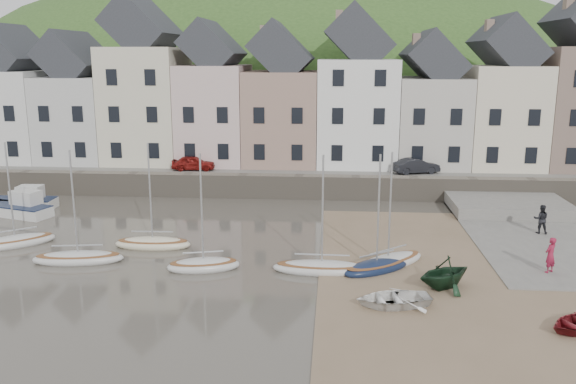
# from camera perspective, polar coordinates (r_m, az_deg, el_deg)

# --- Properties ---
(ground) EXTENTS (160.00, 160.00, 0.00)m
(ground) POSITION_cam_1_polar(r_m,az_deg,el_deg) (30.29, -0.89, -8.10)
(ground) COLOR #454036
(ground) RESTS_ON ground
(quay_land) EXTENTS (90.00, 30.00, 1.50)m
(quay_land) POSITION_cam_1_polar(r_m,az_deg,el_deg) (61.04, 1.90, 3.40)
(quay_land) COLOR #315020
(quay_land) RESTS_ON ground
(quay_street) EXTENTS (70.00, 7.00, 0.10)m
(quay_street) POSITION_cam_1_polar(r_m,az_deg,el_deg) (49.60, 1.31, 2.12)
(quay_street) COLOR slate
(quay_street) RESTS_ON quay_land
(seawall) EXTENTS (70.00, 1.20, 1.80)m
(seawall) POSITION_cam_1_polar(r_m,az_deg,el_deg) (46.30, 1.06, 0.51)
(seawall) COLOR slate
(seawall) RESTS_ON ground
(beach) EXTENTS (18.00, 26.00, 0.06)m
(beach) POSITION_cam_1_polar(r_m,az_deg,el_deg) (31.29, 19.82, -8.14)
(beach) COLOR #766148
(beach) RESTS_ON ground
(slipway) EXTENTS (8.00, 18.00, 0.12)m
(slipway) POSITION_cam_1_polar(r_m,az_deg,el_deg) (39.69, 22.43, -3.87)
(slipway) COLOR slate
(slipway) RESTS_ON ground
(hillside) EXTENTS (134.40, 84.00, 84.00)m
(hillside) POSITION_cam_1_polar(r_m,az_deg,el_deg) (93.06, -0.48, -5.11)
(hillside) COLOR #315020
(hillside) RESTS_ON ground
(townhouse_terrace) EXTENTS (61.05, 8.00, 13.93)m
(townhouse_terrace) POSITION_cam_1_polar(r_m,az_deg,el_deg) (52.27, 3.51, 9.04)
(townhouse_terrace) COLOR silver
(townhouse_terrace) RESTS_ON quay_land
(sailboat_0) EXTENTS (4.49, 3.99, 6.32)m
(sailboat_0) POSITION_cam_1_polar(r_m,az_deg,el_deg) (38.39, -24.58, -4.31)
(sailboat_0) COLOR silver
(sailboat_0) RESTS_ON ground
(sailboat_1) EXTENTS (5.00, 2.23, 6.32)m
(sailboat_1) POSITION_cam_1_polar(r_m,az_deg,el_deg) (34.13, -19.39, -5.93)
(sailboat_1) COLOR silver
(sailboat_1) RESTS_ON ground
(sailboat_2) EXTENTS (4.46, 1.62, 6.32)m
(sailboat_2) POSITION_cam_1_polar(r_m,az_deg,el_deg) (35.51, -12.77, -4.77)
(sailboat_2) COLOR beige
(sailboat_2) RESTS_ON ground
(sailboat_3) EXTENTS (4.02, 2.38, 6.32)m
(sailboat_3) POSITION_cam_1_polar(r_m,az_deg,el_deg) (31.48, -8.07, -6.87)
(sailboat_3) COLOR silver
(sailboat_3) RESTS_ON ground
(sailboat_4) EXTENTS (5.13, 1.61, 6.32)m
(sailboat_4) POSITION_cam_1_polar(r_m,az_deg,el_deg) (30.84, 3.25, -7.21)
(sailboat_4) COLOR silver
(sailboat_4) RESTS_ON ground
(sailboat_5) EXTENTS (4.17, 3.58, 6.32)m
(sailboat_5) POSITION_cam_1_polar(r_m,az_deg,el_deg) (31.27, 8.45, -7.03)
(sailboat_5) COLOR #121E3A
(sailboat_5) RESTS_ON ground
(sailboat_6) EXTENTS (4.68, 4.35, 6.32)m
(sailboat_6) POSITION_cam_1_polar(r_m,az_deg,el_deg) (32.01, 9.52, -6.60)
(sailboat_6) COLOR silver
(sailboat_6) RESTS_ON ground
(motorboat_0) EXTENTS (5.84, 3.34, 1.70)m
(motorboat_0) POSITION_cam_1_polar(r_m,az_deg,el_deg) (45.52, -24.46, -1.30)
(motorboat_0) COLOR silver
(motorboat_0) RESTS_ON ground
(motorboat_2) EXTENTS (4.80, 1.91, 1.70)m
(motorboat_2) POSITION_cam_1_polar(r_m,az_deg,el_deg) (47.22, -23.89, -0.76)
(motorboat_2) COLOR silver
(motorboat_2) RESTS_ON ground
(rowboat_white) EXTENTS (3.76, 3.02, 0.69)m
(rowboat_white) POSITION_cam_1_polar(r_m,az_deg,el_deg) (27.11, 9.99, -9.98)
(rowboat_white) COLOR white
(rowboat_white) RESTS_ON beach
(rowboat_green) EXTENTS (3.87, 3.76, 1.56)m
(rowboat_green) POSITION_cam_1_polar(r_m,az_deg,el_deg) (29.45, 14.70, -7.42)
(rowboat_green) COLOR black
(rowboat_green) RESTS_ON beach
(person_red) EXTENTS (0.80, 0.76, 1.84)m
(person_red) POSITION_cam_1_polar(r_m,az_deg,el_deg) (33.00, 23.76, -5.53)
(person_red) COLOR maroon
(person_red) RESTS_ON slipway
(person_dark) EXTENTS (0.98, 0.82, 1.80)m
(person_dark) POSITION_cam_1_polar(r_m,az_deg,el_deg) (39.92, 23.00, -2.39)
(person_dark) COLOR black
(person_dark) RESTS_ON slipway
(car_left) EXTENTS (3.61, 1.65, 1.20)m
(car_left) POSITION_cam_1_polar(r_m,az_deg,el_deg) (49.78, -9.02, 2.76)
(car_left) COLOR maroon
(car_left) RESTS_ON quay_street
(car_right) EXTENTS (3.93, 2.43, 1.22)m
(car_right) POSITION_cam_1_polar(r_m,az_deg,el_deg) (48.86, 12.13, 2.45)
(car_right) COLOR black
(car_right) RESTS_ON quay_street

